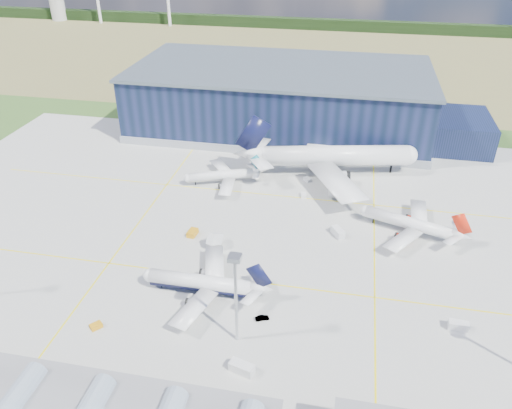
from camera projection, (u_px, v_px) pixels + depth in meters
name	position (u px, v px, depth m)	size (l,w,h in m)	color
ground	(226.00, 255.00, 137.19)	(600.00, 600.00, 0.00)	#345620
apron	(235.00, 234.00, 145.60)	(220.00, 160.00, 0.08)	#989994
farmland	(310.00, 55.00, 322.46)	(600.00, 220.00, 0.01)	olive
treeline	(321.00, 24.00, 387.78)	(600.00, 8.00, 8.00)	black
hangar	(287.00, 102.00, 210.61)	(145.00, 62.00, 26.10)	black
light_mast_center	(235.00, 285.00, 102.34)	(2.60, 2.60, 23.00)	#B1B4B9
airliner_navy	(200.00, 276.00, 120.81)	(33.24, 32.52, 10.84)	white
airliner_red	(409.00, 217.00, 143.87)	(32.39, 31.69, 10.56)	white
airliner_widebody	(336.00, 146.00, 173.71)	(65.65, 64.22, 21.41)	white
airliner_regional	(221.00, 171.00, 170.46)	(28.76, 28.13, 9.38)	white
gse_tug_a	(192.00, 233.00, 144.90)	(2.34, 3.82, 1.59)	orange
gse_tug_b	(96.00, 326.00, 113.01)	(1.75, 2.63, 1.14)	orange
gse_van_a	(242.00, 368.00, 102.01)	(2.26, 5.19, 2.26)	silver
gse_cart_a	(304.00, 195.00, 164.41)	(1.76, 2.64, 1.14)	silver
gse_van_b	(338.00, 232.00, 144.66)	(2.24, 4.89, 2.24)	silver
gse_tug_c	(256.00, 171.00, 179.23)	(2.15, 3.45, 1.51)	orange
gse_cart_b	(307.00, 180.00, 173.80)	(1.79, 2.68, 1.16)	silver
gse_van_c	(458.00, 326.00, 112.37)	(2.11, 4.39, 2.11)	silver
airstair	(215.00, 242.00, 139.65)	(2.05, 5.13, 3.29)	silver
car_a	(202.00, 404.00, 95.27)	(1.28, 3.18, 1.08)	#99999E
car_b	(262.00, 318.00, 115.25)	(1.13, 3.24, 1.07)	#99999E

